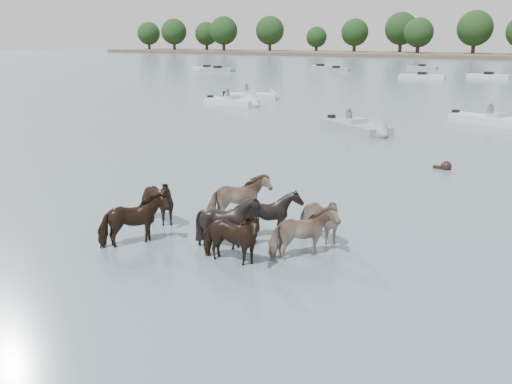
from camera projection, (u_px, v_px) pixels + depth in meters
The scene contains 9 objects.
ground at pixel (111, 247), 14.16m from camera, with size 400.00×400.00×0.00m, color #4B5D6C.
shoreline at pixel (325, 53), 171.81m from camera, with size 160.00×30.00×1.00m, color #4C4233.
pony_herd at pixel (231, 219), 14.45m from camera, with size 6.44×4.58×1.51m.
swimming_pony at pixel (445, 167), 22.54m from camera, with size 0.72×0.44×0.44m.
motorboat_a at pixel (239, 103), 43.59m from camera, with size 4.94×1.68×1.92m.
motorboat_b at pixel (363, 129), 30.99m from camera, with size 5.30×3.99×1.92m.
motorboat_c at pixel (509, 123), 33.29m from camera, with size 6.28×3.54×1.92m.
motorboat_f at pixel (259, 96), 48.39m from camera, with size 4.95×3.82×1.92m.
treeline at pixel (321, 32), 171.89m from camera, with size 147.08×22.70×12.42m.
Camera 1 is at (10.42, -9.02, 5.10)m, focal length 39.44 mm.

